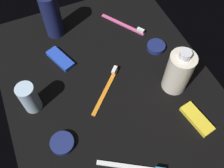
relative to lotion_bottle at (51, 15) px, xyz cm
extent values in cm
cube|color=black|center=(29.89, 9.12, -8.93)|extent=(84.00, 64.00, 1.20)
cylinder|color=#181E4B|center=(0.00, 0.00, -0.20)|extent=(6.27, 6.27, 16.26)
cylinder|color=silver|center=(36.20, 27.39, -1.28)|extent=(7.52, 7.52, 14.10)
cylinder|color=silver|center=(36.20, 27.39, 6.87)|extent=(3.20, 3.20, 2.20)
cylinder|color=silver|center=(26.05, -14.64, -3.16)|extent=(5.08, 5.08, 10.35)
cube|color=orange|center=(29.64, 6.91, -7.88)|extent=(13.31, 13.83, 0.90)
cube|color=white|center=(24.46, 12.32, -6.83)|extent=(2.59, 2.64, 1.20)
cube|color=#E55999|center=(6.20, 23.64, -7.88)|extent=(15.69, 10.91, 0.90)
cube|color=white|center=(12.46, 27.77, -6.83)|extent=(2.78, 2.35, 1.20)
cube|color=white|center=(53.64, 4.15, -7.88)|extent=(10.35, 16.02, 0.90)
cube|color=blue|center=(12.77, -2.25, -7.58)|extent=(11.14, 7.54, 1.50)
cube|color=yellow|center=(49.14, 27.38, -7.58)|extent=(10.92, 5.68, 1.50)
cylinder|color=navy|center=(20.89, 29.50, -7.47)|extent=(6.24, 6.24, 1.72)
cylinder|color=navy|center=(40.65, -10.28, -7.48)|extent=(6.60, 6.60, 1.69)
camera|label=1|loc=(65.98, -6.52, 58.58)|focal=39.96mm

